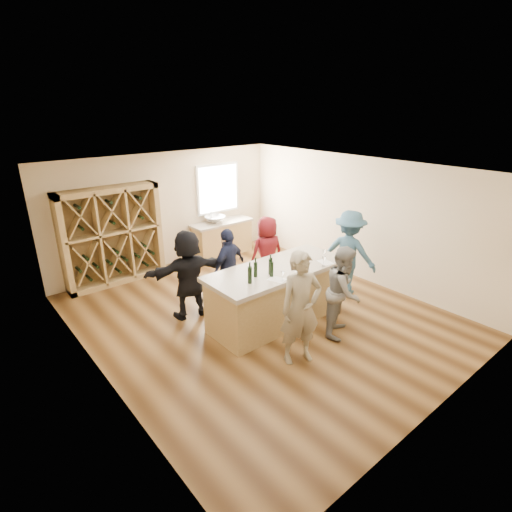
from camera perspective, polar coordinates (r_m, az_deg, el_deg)
floor at (r=7.91m, az=0.37°, el=-8.71°), size 6.00×7.00×0.10m
ceiling at (r=6.94m, az=0.43°, el=12.54°), size 6.00×7.00×0.10m
wall_back at (r=10.15m, az=-12.70°, el=6.44°), size 6.00×0.10×2.80m
wall_front at (r=5.35m, az=26.03°, el=-8.92°), size 6.00×0.10×2.80m
wall_left at (r=5.96m, az=-22.72°, el=-5.28°), size 0.10×7.00×2.80m
wall_right at (r=9.46m, az=14.73°, el=5.20°), size 0.10×7.00×2.80m
window_frame at (r=10.75m, az=-5.49°, el=9.58°), size 1.30×0.06×1.30m
window_pane at (r=10.72m, az=-5.38°, el=9.55°), size 1.18×0.01×1.18m
wine_rack at (r=9.42m, az=-19.83°, el=2.65°), size 2.20×0.45×2.20m
back_counter_base at (r=10.83m, az=-4.87°, el=2.44°), size 1.60×0.58×0.86m
back_counter_top at (r=10.69m, az=-4.95°, el=4.77°), size 1.70×0.62×0.06m
sink at (r=10.55m, az=-5.86°, el=5.21°), size 0.54×0.54×0.19m
faucet at (r=10.68m, az=-6.42°, el=5.70°), size 0.02×0.02×0.30m
tasting_counter_base at (r=7.50m, az=3.01°, el=-5.75°), size 2.60×1.00×1.00m
tasting_counter_top at (r=7.27m, az=3.09°, el=-1.96°), size 2.72×1.12×0.08m
wine_bottle_a at (r=6.58m, az=-0.89°, el=-2.73°), size 0.09×0.09×0.29m
wine_bottle_c at (r=6.82m, az=-0.06°, el=-1.93°), size 0.08×0.08×0.27m
wine_bottle_d at (r=6.83m, az=2.25°, el=-1.92°), size 0.07×0.07×0.27m
wine_bottle_e at (r=6.92m, az=2.08°, el=-1.53°), size 0.09×0.09×0.28m
wine_glass_a at (r=6.69m, az=3.79°, el=-2.95°), size 0.07×0.07×0.17m
wine_glass_b at (r=7.08m, az=7.07°, el=-1.57°), size 0.08×0.08×0.19m
wine_glass_c at (r=7.37m, az=9.64°, el=-0.75°), size 0.09×0.09×0.20m
wine_glass_e at (r=7.73m, az=9.66°, el=0.21°), size 0.09×0.09×0.17m
tasting_menu_a at (r=6.78m, az=3.01°, el=-3.36°), size 0.30×0.34×0.00m
tasting_menu_b at (r=7.12m, az=6.34°, el=-2.19°), size 0.28×0.32×0.00m
tasting_menu_c at (r=7.60m, az=9.84°, el=-0.86°), size 0.27×0.33×0.00m
person_near_left at (r=6.22m, az=6.40°, el=-7.43°), size 0.80×0.69×1.85m
person_near_right at (r=7.12m, az=12.39°, el=-4.94°), size 0.91×0.76×1.63m
person_server at (r=8.63m, az=13.08°, el=0.41°), size 0.91×1.30×1.83m
person_far_mid at (r=8.00m, az=-3.89°, el=-1.60°), size 1.04×0.75×1.61m
person_far_right at (r=8.71m, az=1.58°, el=0.47°), size 0.87×0.64×1.63m
person_far_left at (r=7.61m, az=-9.63°, el=-2.59°), size 1.68×0.87×1.73m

